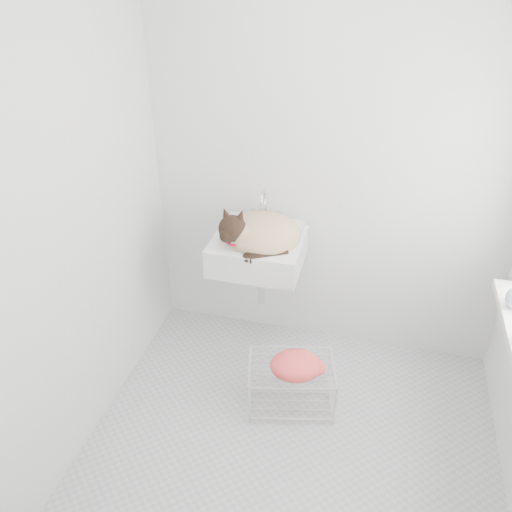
# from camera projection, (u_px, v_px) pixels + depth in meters

# --- Properties ---
(floor) EXTENTS (2.20, 2.00, 0.02)m
(floor) POSITION_uv_depth(u_px,v_px,m) (290.00, 447.00, 2.79)
(floor) COLOR #AFAFAF
(floor) RESTS_ON ground
(back_wall) EXTENTS (2.20, 0.02, 2.50)m
(back_wall) POSITION_uv_depth(u_px,v_px,m) (331.00, 165.00, 2.97)
(back_wall) COLOR silver
(back_wall) RESTS_ON ground
(left_wall) EXTENTS (0.02, 2.00, 2.50)m
(left_wall) POSITION_uv_depth(u_px,v_px,m) (67.00, 221.00, 2.38)
(left_wall) COLOR silver
(left_wall) RESTS_ON ground
(sink) EXTENTS (0.54, 0.47, 0.21)m
(sink) POSITION_uv_depth(u_px,v_px,m) (258.00, 239.00, 3.04)
(sink) COLOR white
(sink) RESTS_ON back_wall
(faucet) EXTENTS (0.20, 0.14, 0.20)m
(faucet) POSITION_uv_depth(u_px,v_px,m) (265.00, 205.00, 3.12)
(faucet) COLOR silver
(faucet) RESTS_ON sink
(cat) EXTENTS (0.53, 0.47, 0.30)m
(cat) POSITION_uv_depth(u_px,v_px,m) (259.00, 234.00, 3.00)
(cat) COLOR tan
(cat) RESTS_ON sink
(wire_rack) EXTENTS (0.55, 0.44, 0.29)m
(wire_rack) POSITION_uv_depth(u_px,v_px,m) (291.00, 383.00, 3.00)
(wire_rack) COLOR beige
(wire_rack) RESTS_ON floor
(towel) EXTENTS (0.34, 0.29, 0.12)m
(towel) POSITION_uv_depth(u_px,v_px,m) (296.00, 369.00, 2.86)
(towel) COLOR #C87026
(towel) RESTS_ON wire_rack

